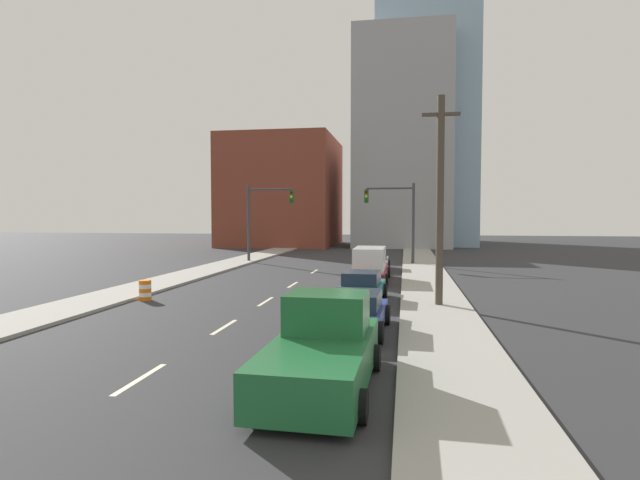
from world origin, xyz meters
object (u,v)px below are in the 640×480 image
sedan_blue (356,313)px  sedan_silver (376,261)px  utility_pole_right_mid (440,200)px  traffic_barrel (145,290)px  sedan_teal (362,288)px  traffic_signal_right (400,212)px  traffic_signal_left (261,213)px  box_truck_maroon (370,265)px  pickup_truck_green (322,351)px

sedan_blue → sedan_silver: (-0.47, 19.62, 0.01)m
utility_pole_right_mid → sedan_silver: 15.43m
traffic_barrel → sedan_teal: (10.03, 1.40, 0.17)m
traffic_signal_right → utility_pole_right_mid: size_ratio=0.72×
traffic_signal_left → box_truck_maroon: (9.98, -10.79, -3.24)m
traffic_barrel → sedan_silver: (9.88, 14.95, 0.17)m
pickup_truck_green → sedan_teal: 11.68m
box_truck_maroon → pickup_truck_green: bearing=-89.2°
pickup_truck_green → sedan_teal: bearing=91.8°
utility_pole_right_mid → traffic_barrel: utility_pole_right_mid is taller
traffic_signal_right → traffic_signal_left: bearing=180.0°
box_truck_maroon → sedan_silver: (-0.04, 6.46, -0.33)m
traffic_signal_left → utility_pole_right_mid: 23.15m
sedan_blue → box_truck_maroon: (-0.43, 13.16, 0.34)m
traffic_signal_left → sedan_teal: traffic_signal_left is taller
traffic_barrel → pickup_truck_green: pickup_truck_green is taller
sedan_teal → sedan_blue: bearing=-84.2°
traffic_signal_left → utility_pole_right_mid: (13.51, -18.79, 0.44)m
traffic_signal_left → traffic_barrel: 19.64m
traffic_signal_left → sedan_silver: bearing=-23.5°
utility_pole_right_mid → sedan_teal: 5.36m
pickup_truck_green → sedan_blue: 5.62m
traffic_barrel → pickup_truck_green: bearing=-45.4°
box_truck_maroon → traffic_barrel: bearing=-139.3°
pickup_truck_green → box_truck_maroon: 18.77m
pickup_truck_green → sedan_blue: (0.22, 5.61, -0.21)m
utility_pole_right_mid → sedan_silver: size_ratio=1.95×
traffic_signal_right → box_truck_maroon: 11.39m
utility_pole_right_mid → pickup_truck_green: utility_pole_right_mid is taller
sedan_blue → pickup_truck_green: bearing=-90.0°
pickup_truck_green → traffic_signal_left: bearing=110.4°
traffic_signal_right → sedan_silver: bearing=-110.9°
utility_pole_right_mid → sedan_blue: (-3.11, -5.16, -4.02)m
traffic_barrel → box_truck_maroon: box_truck_maroon is taller
sedan_blue → sedan_teal: bearing=95.3°
traffic_signal_right → sedan_blue: size_ratio=1.41×
traffic_barrel → box_truck_maroon: 13.06m
traffic_signal_right → pickup_truck_green: bearing=-92.7°
traffic_barrel → sedan_silver: 17.92m
traffic_barrel → sedan_silver: bearing=56.5°
sedan_silver → sedan_blue: bearing=-89.7°
traffic_signal_right → sedan_teal: (-1.51, -17.88, -3.58)m
traffic_signal_left → utility_pole_right_mid: size_ratio=0.72×
traffic_signal_right → sedan_silver: size_ratio=1.41×
sedan_teal → sedan_silver: (-0.15, 13.55, 0.01)m
traffic_signal_left → traffic_barrel: (0.06, -19.28, -3.75)m
sedan_blue → utility_pole_right_mid: bearing=61.2°
pickup_truck_green → sedan_teal: size_ratio=1.20×
traffic_barrel → sedan_blue: bearing=-24.3°
traffic_signal_left → box_truck_maroon: size_ratio=1.10×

